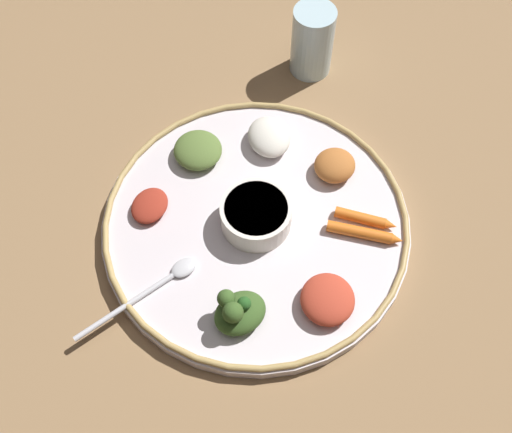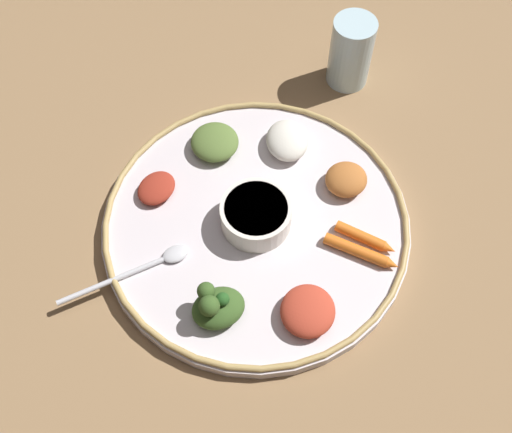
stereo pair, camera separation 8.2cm
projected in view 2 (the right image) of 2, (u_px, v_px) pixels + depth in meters
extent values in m
plane|color=olive|center=(256.00, 229.00, 0.85)|extent=(2.40, 2.40, 0.00)
cylinder|color=silver|center=(256.00, 226.00, 0.84)|extent=(0.41, 0.41, 0.02)
torus|color=tan|center=(256.00, 221.00, 0.83)|extent=(0.40, 0.40, 0.01)
cylinder|color=silver|center=(256.00, 215.00, 0.82)|extent=(0.09, 0.09, 0.04)
cylinder|color=maroon|center=(256.00, 209.00, 0.80)|extent=(0.08, 0.08, 0.01)
ellipsoid|color=silver|center=(175.00, 254.00, 0.81)|extent=(0.04, 0.04, 0.01)
cylinder|color=silver|center=(111.00, 281.00, 0.79)|extent=(0.13, 0.06, 0.01)
ellipsoid|color=#385623|center=(218.00, 308.00, 0.76)|extent=(0.08, 0.07, 0.03)
sphere|color=#385623|center=(209.00, 306.00, 0.73)|extent=(0.03, 0.03, 0.03)
sphere|color=#385623|center=(206.00, 291.00, 0.74)|extent=(0.02, 0.02, 0.02)
sphere|color=#23511E|center=(223.00, 299.00, 0.74)|extent=(0.02, 0.02, 0.02)
cylinder|color=orange|center=(356.00, 250.00, 0.80)|extent=(0.08, 0.05, 0.02)
cone|color=orange|center=(393.00, 265.00, 0.79)|extent=(0.02, 0.02, 0.01)
cylinder|color=orange|center=(360.00, 236.00, 0.82)|extent=(0.07, 0.05, 0.01)
cone|color=orange|center=(390.00, 249.00, 0.81)|extent=(0.02, 0.02, 0.01)
ellipsoid|color=#567033|center=(215.00, 142.00, 0.88)|extent=(0.08, 0.08, 0.03)
ellipsoid|color=maroon|center=(156.00, 188.00, 0.85)|extent=(0.07, 0.07, 0.02)
ellipsoid|color=#B2662D|center=(346.00, 179.00, 0.85)|extent=(0.08, 0.08, 0.03)
ellipsoid|color=#B73D28|center=(308.00, 311.00, 0.76)|extent=(0.08, 0.09, 0.03)
ellipsoid|color=silver|center=(287.00, 140.00, 0.88)|extent=(0.06, 0.07, 0.03)
cylinder|color=silver|center=(351.00, 52.00, 0.94)|extent=(0.06, 0.06, 0.11)
cylinder|color=tan|center=(349.00, 64.00, 0.96)|extent=(0.06, 0.06, 0.06)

